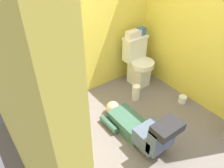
{
  "coord_description": "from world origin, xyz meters",
  "views": [
    {
      "loc": [
        -1.27,
        -1.32,
        2.04
      ],
      "look_at": [
        0.05,
        0.46,
        0.45
      ],
      "focal_mm": 35.07,
      "sensor_mm": 36.0,
      "label": 1
    }
  ],
  "objects": [
    {
      "name": "toilet_paper_roll",
      "position": [
        0.96,
        0.02,
        0.05
      ],
      "size": [
        0.11,
        0.11,
        0.1
      ],
      "primitive_type": "cylinder",
      "color": "white",
      "rests_on": "ground_plane"
    },
    {
      "name": "vanity_cabinet",
      "position": [
        -0.68,
        0.72,
        0.42
      ],
      "size": [
        0.6,
        0.53,
        0.82
      ],
      "color": "silver",
      "rests_on": "ground_plane"
    },
    {
      "name": "wall_right",
      "position": [
        1.16,
        0.0,
        1.2
      ],
      "size": [
        0.08,
        2.1,
        2.4
      ],
      "primitive_type": "cube",
      "color": "#DFCC49",
      "rests_on": "ground_plane"
    },
    {
      "name": "wall_left",
      "position": [
        -1.16,
        0.0,
        1.2
      ],
      "size": [
        0.08,
        2.1,
        2.4
      ],
      "primitive_type": "cube",
      "color": "#DFCC49",
      "rests_on": "ground_plane"
    },
    {
      "name": "wall_back",
      "position": [
        0.0,
        1.09,
        1.2
      ],
      "size": [
        2.4,
        0.08,
        2.4
      ],
      "primitive_type": "cube",
      "color": "#DFCC49",
      "rests_on": "ground_plane"
    },
    {
      "name": "soap_dispenser",
      "position": [
        -0.87,
        0.84,
        0.89
      ],
      "size": [
        0.06,
        0.06,
        0.17
      ],
      "color": "#438C52",
      "rests_on": "vanity_cabinet"
    },
    {
      "name": "toiletry_bag",
      "position": [
        0.88,
        0.87,
        0.81
      ],
      "size": [
        0.12,
        0.09,
        0.11
      ],
      "primitive_type": "cube",
      "color": "#33598C",
      "rests_on": "toilet"
    },
    {
      "name": "person_plumber",
      "position": [
        0.02,
        -0.1,
        0.18
      ],
      "size": [
        0.39,
        1.06,
        0.52
      ],
      "color": "#33594C",
      "rests_on": "ground_plane"
    },
    {
      "name": "bottle_pink",
      "position": [
        -0.77,
        0.86,
        0.9
      ],
      "size": [
        0.05,
        0.05,
        0.16
      ],
      "primitive_type": "cylinder",
      "color": "pink",
      "rests_on": "vanity_cabinet"
    },
    {
      "name": "paper_towel_roll",
      "position": [
        0.47,
        0.46,
        0.12
      ],
      "size": [
        0.11,
        0.11,
        0.23
      ],
      "primitive_type": "cylinder",
      "color": "white",
      "rests_on": "ground_plane"
    },
    {
      "name": "toilet",
      "position": [
        0.77,
        0.78,
        0.37
      ],
      "size": [
        0.36,
        0.46,
        0.75
      ],
      "color": "silver",
      "rests_on": "ground_plane"
    },
    {
      "name": "ground_plane",
      "position": [
        0.0,
        0.0,
        -0.02
      ],
      "size": [
        2.74,
        3.1,
        0.04
      ],
      "primitive_type": "cube",
      "color": "slate"
    },
    {
      "name": "faucet",
      "position": [
        -0.68,
        0.86,
        0.87
      ],
      "size": [
        0.02,
        0.02,
        0.1
      ],
      "primitive_type": "cylinder",
      "color": "silver",
      "rests_on": "vanity_cabinet"
    },
    {
      "name": "bottle_clear",
      "position": [
        -0.72,
        0.83,
        0.88
      ],
      "size": [
        0.05,
        0.05,
        0.11
      ],
      "primitive_type": "cylinder",
      "color": "silver",
      "rests_on": "vanity_cabinet"
    },
    {
      "name": "bottle_white",
      "position": [
        -0.65,
        0.79,
        0.9
      ],
      "size": [
        0.05,
        0.05,
        0.16
      ],
      "primitive_type": "cylinder",
      "color": "white",
      "rests_on": "vanity_cabinet"
    },
    {
      "name": "tissue_box",
      "position": [
        0.73,
        0.87,
        0.8
      ],
      "size": [
        0.22,
        0.11,
        0.1
      ],
      "primitive_type": "cube",
      "color": "silver",
      "rests_on": "toilet"
    }
  ]
}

